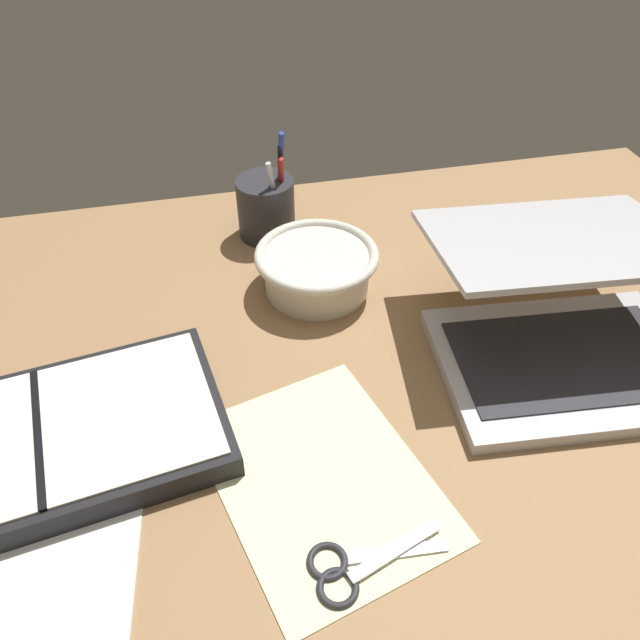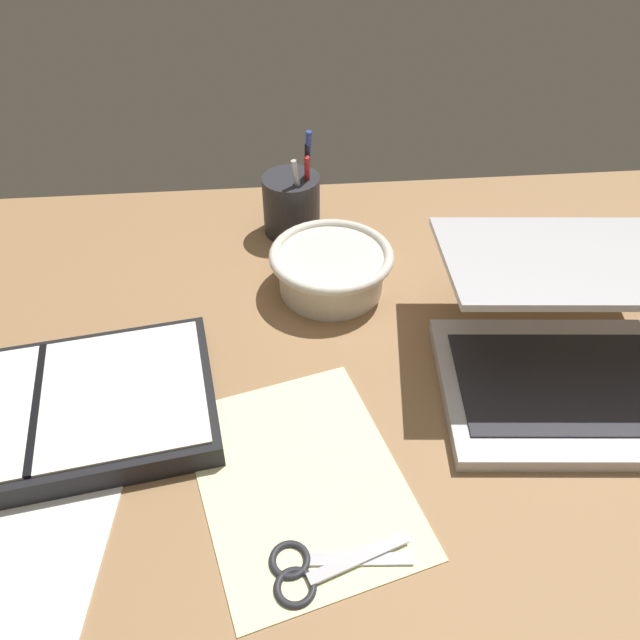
# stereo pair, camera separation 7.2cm
# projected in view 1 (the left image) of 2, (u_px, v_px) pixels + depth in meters

# --- Properties ---
(desk_top) EXTENTS (1.40, 1.00, 0.02)m
(desk_top) POSITION_uv_depth(u_px,v_px,m) (338.00, 405.00, 0.73)
(desk_top) COLOR #936D47
(desk_top) RESTS_ON ground
(laptop) EXTENTS (0.33, 0.34, 0.15)m
(laptop) POSITION_uv_depth(u_px,v_px,m) (562.00, 320.00, 0.75)
(laptop) COLOR #B7B7BC
(laptop) RESTS_ON desk_top
(bowl) EXTENTS (0.17, 0.17, 0.06)m
(bowl) POSITION_uv_depth(u_px,v_px,m) (317.00, 268.00, 0.86)
(bowl) COLOR silver
(bowl) RESTS_ON desk_top
(pen_cup) EXTENTS (0.09, 0.09, 0.17)m
(pen_cup) POSITION_uv_depth(u_px,v_px,m) (267.00, 207.00, 0.95)
(pen_cup) COLOR #28282D
(pen_cup) RESTS_ON desk_top
(planner) EXTENTS (0.41, 0.26, 0.04)m
(planner) POSITION_uv_depth(u_px,v_px,m) (43.00, 444.00, 0.66)
(planner) COLOR black
(planner) RESTS_ON desk_top
(scissors) EXTENTS (0.13, 0.07, 0.01)m
(scissors) POSITION_uv_depth(u_px,v_px,m) (349.00, 569.00, 0.57)
(scissors) COLOR #B7B7BC
(scissors) RESTS_ON desk_top
(paper_sheet_front) EXTENTS (0.26, 0.31, 0.00)m
(paper_sheet_front) POSITION_uv_depth(u_px,v_px,m) (322.00, 479.00, 0.64)
(paper_sheet_front) COLOR #F4EFB2
(paper_sheet_front) RESTS_ON desk_top
(paper_sheet_beside_planner) EXTENTS (0.19, 0.24, 0.00)m
(paper_sheet_beside_planner) POSITION_uv_depth(u_px,v_px,m) (37.00, 602.00, 0.55)
(paper_sheet_beside_planner) COLOR white
(paper_sheet_beside_planner) RESTS_ON desk_top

